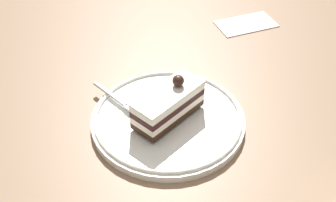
% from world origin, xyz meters
% --- Properties ---
extents(ground_plane, '(2.40, 2.40, 0.00)m').
position_xyz_m(ground_plane, '(0.00, 0.00, 0.00)').
color(ground_plane, '#86674E').
extents(dessert_plate, '(0.25, 0.25, 0.02)m').
position_xyz_m(dessert_plate, '(0.02, 0.03, 0.01)').
color(dessert_plate, white).
rests_on(dessert_plate, ground_plane).
extents(cake_slice, '(0.06, 0.12, 0.07)m').
position_xyz_m(cake_slice, '(0.02, 0.03, 0.04)').
color(cake_slice, '#321C0E').
rests_on(cake_slice, dessert_plate).
extents(fork, '(0.12, 0.03, 0.00)m').
position_xyz_m(fork, '(0.10, 0.05, 0.02)').
color(fork, silver).
rests_on(fork, dessert_plate).
extents(folded_napkin, '(0.12, 0.14, 0.00)m').
position_xyz_m(folded_napkin, '(0.07, -0.32, 0.00)').
color(folded_napkin, white).
rests_on(folded_napkin, ground_plane).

